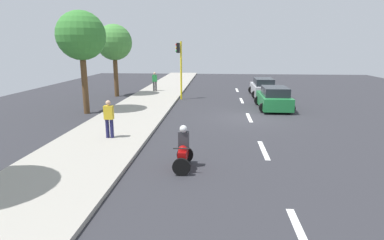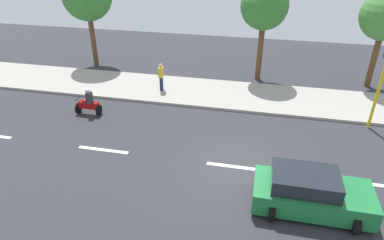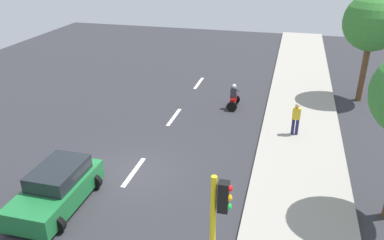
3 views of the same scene
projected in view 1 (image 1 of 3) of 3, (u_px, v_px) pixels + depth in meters
ground_plane at (249, 119)px, 18.70m from camera, size 40.00×60.00×0.10m
sidewalk at (133, 115)px, 19.21m from camera, size 4.00×60.00×0.15m
lane_stripe_far_north at (237, 90)px, 30.34m from camera, size 0.20×2.40×0.01m
lane_stripe_north at (242, 101)px, 24.51m from camera, size 0.20×2.40×0.01m
lane_stripe_mid at (249, 118)px, 18.69m from camera, size 0.20×2.40×0.01m
lane_stripe_south at (264, 150)px, 12.87m from camera, size 0.20×2.40×0.01m
lane_stripe_far_south at (302, 236)px, 7.05m from camera, size 0.20×2.40×0.01m
car_silver at (263, 88)px, 26.63m from camera, size 2.15×4.20×1.52m
car_green at (274, 99)px, 21.12m from camera, size 2.27×4.09×1.52m
motorcycle at (183, 151)px, 10.81m from camera, size 0.60×1.30×1.53m
pedestrian_near_signal at (155, 81)px, 28.54m from camera, size 0.40×0.24×1.69m
pedestrian_by_tree at (109, 118)px, 13.90m from camera, size 0.40×0.24×1.69m
traffic_light_corner at (180, 62)px, 24.48m from camera, size 0.49×0.24×4.50m
street_tree_south at (81, 36)px, 18.83m from camera, size 2.92×2.92×6.22m
street_tree_north at (114, 43)px, 25.65m from camera, size 2.89×2.89×5.88m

